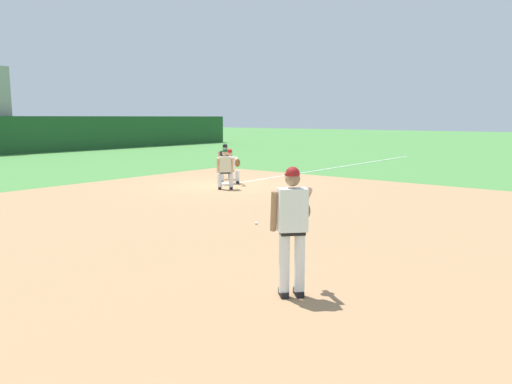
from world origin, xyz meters
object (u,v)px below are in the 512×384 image
baseball (256,223)px  pitcher (293,223)px  baserunner (225,167)px  first_base_bag (224,184)px  umpire (225,160)px  first_baseman (230,165)px

baseball → pitcher: bearing=-135.5°
baserunner → first_base_bag: bearing=43.8°
umpire → baserunner: bearing=-138.1°
first_base_bag → baserunner: 1.31m
first_base_bag → first_baseman: bearing=16.1°
baserunner → first_baseman: bearing=34.8°
first_base_bag → umpire: bearing=40.9°
baseball → first_baseman: bearing=46.0°
baserunner → umpire: 2.94m
first_baseman → baserunner: size_ratio=0.92×
first_base_bag → pitcher: size_ratio=0.20×
baseball → pitcher: 4.89m
pitcher → first_baseman: 12.25m
first_base_bag → baserunner: baserunner is taller
pitcher → first_baseman: pitcher is taller
first_base_bag → pitcher: pitcher is taller
first_baseman → baserunner: baserunner is taller
first_baseman → first_base_bag: bearing=-163.9°
pitcher → baserunner: 10.72m
baseball → umpire: umpire is taller
baseball → baserunner: 6.00m
baseball → umpire: bearing=46.6°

